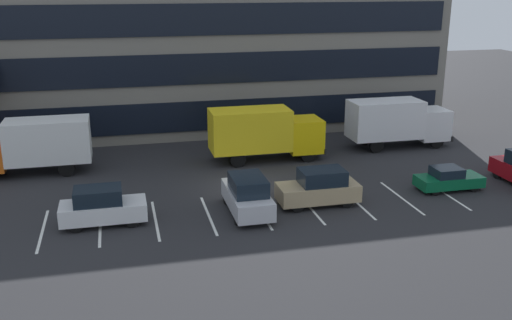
{
  "coord_description": "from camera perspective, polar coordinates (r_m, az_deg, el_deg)",
  "views": [
    {
      "loc": [
        -7.09,
        -32.31,
        12.05
      ],
      "look_at": [
        0.92,
        1.0,
        1.4
      ],
      "focal_mm": 41.04,
      "sensor_mm": 36.0,
      "label": 1
    }
  ],
  "objects": [
    {
      "name": "ground_plane",
      "position": [
        35.2,
        -1.08,
        -2.75
      ],
      "size": [
        120.0,
        120.0,
        0.0
      ],
      "primitive_type": "plane",
      "color": "#262628"
    },
    {
      "name": "office_building",
      "position": [
        50.99,
        -5.59,
        11.73
      ],
      "size": [
        39.28,
        13.45,
        14.4
      ],
      "color": "slate",
      "rests_on": "ground_plane"
    },
    {
      "name": "suv_white",
      "position": [
        30.88,
        -14.79,
        -4.41
      ],
      "size": [
        4.33,
        1.83,
        1.96
      ],
      "color": "white",
      "rests_on": "ground_plane"
    },
    {
      "name": "box_truck_white",
      "position": [
        44.51,
        13.57,
        3.74
      ],
      "size": [
        7.68,
        2.54,
        3.56
      ],
      "color": "white",
      "rests_on": "ground_plane"
    },
    {
      "name": "lot_markings",
      "position": [
        31.86,
        0.36,
        -4.94
      ],
      "size": [
        22.54,
        5.4,
        0.01
      ],
      "color": "silver",
      "rests_on": "ground_plane"
    },
    {
      "name": "suv_silver",
      "position": [
        31.19,
        -0.83,
        -3.44
      ],
      "size": [
        1.98,
        4.67,
        2.11
      ],
      "color": "silver",
      "rests_on": "ground_plane"
    },
    {
      "name": "box_truck_orange",
      "position": [
        39.84,
        -20.96,
        1.46
      ],
      "size": [
        7.59,
        2.51,
        3.52
      ],
      "color": "#D85914",
      "rests_on": "ground_plane"
    },
    {
      "name": "suv_tan",
      "position": [
        32.57,
        6.16,
        -2.7
      ],
      "size": [
        4.49,
        1.9,
        2.03
      ],
      "color": "tan",
      "rests_on": "ground_plane"
    },
    {
      "name": "sedan_forest",
      "position": [
        36.57,
        18.24,
        -1.77
      ],
      "size": [
        3.91,
        1.64,
        1.4
      ],
      "color": "#0C5933",
      "rests_on": "ground_plane"
    },
    {
      "name": "box_truck_yellow_all",
      "position": [
        40.0,
        0.8,
        2.79
      ],
      "size": [
        7.85,
        2.6,
        3.64
      ],
      "color": "yellow",
      "rests_on": "ground_plane"
    }
  ]
}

